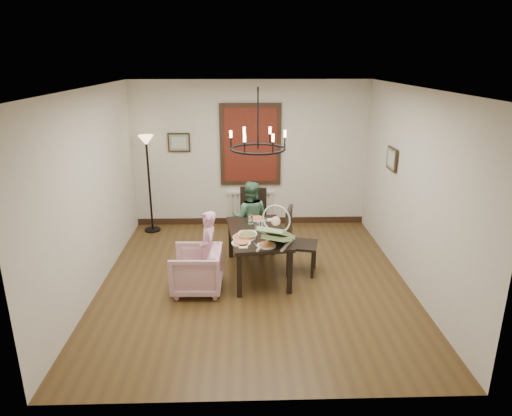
{
  "coord_description": "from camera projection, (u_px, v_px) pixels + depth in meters",
  "views": [
    {
      "loc": [
        -0.16,
        -6.12,
        3.18
      ],
      "look_at": [
        0.04,
        0.3,
        1.05
      ],
      "focal_mm": 32.0,
      "sensor_mm": 36.0,
      "label": 1
    }
  ],
  "objects": [
    {
      "name": "armchair",
      "position": [
        196.0,
        270.0,
        6.44
      ],
      "size": [
        0.73,
        0.71,
        0.64
      ],
      "primitive_type": "imported",
      "rotation": [
        0.0,
        0.0,
        -1.6
      ],
      "color": "#E9B2C6",
      "rests_on": "room_shell"
    },
    {
      "name": "baby_bouncer",
      "position": [
        277.0,
        232.0,
        6.31
      ],
      "size": [
        0.64,
        0.73,
        0.39
      ],
      "primitive_type": null,
      "rotation": [
        0.0,
        0.0,
        -0.43
      ],
      "color": "#BEEBA2",
      "rests_on": "dining_table"
    },
    {
      "name": "seated_man",
      "position": [
        250.0,
        224.0,
        7.67
      ],
      "size": [
        0.55,
        0.45,
        1.04
      ],
      "primitive_type": "imported",
      "rotation": [
        0.0,
        0.0,
        3.03
      ],
      "color": "#467656",
      "rests_on": "room_shell"
    },
    {
      "name": "salad_bowl",
      "position": [
        248.0,
        235.0,
        6.6
      ],
      "size": [
        0.33,
        0.33,
        0.08
      ],
      "primitive_type": "imported",
      "color": "white",
      "rests_on": "dining_table"
    },
    {
      "name": "elderly_woman",
      "position": [
        209.0,
        255.0,
        6.59
      ],
      "size": [
        0.3,
        0.39,
        0.93
      ],
      "primitive_type": "imported",
      "rotation": [
        0.0,
        0.0,
        -1.32
      ],
      "color": "#E8A4BF",
      "rests_on": "room_shell"
    },
    {
      "name": "dining_table",
      "position": [
        258.0,
        237.0,
        6.87
      ],
      "size": [
        0.98,
        1.56,
        0.69
      ],
      "rotation": [
        0.0,
        0.0,
        0.11
      ],
      "color": "black",
      "rests_on": "room_shell"
    },
    {
      "name": "floor_lamp",
      "position": [
        149.0,
        186.0,
        8.52
      ],
      "size": [
        0.3,
        0.3,
        1.8
      ],
      "primitive_type": null,
      "color": "black",
      "rests_on": "room_shell"
    },
    {
      "name": "chair_far",
      "position": [
        251.0,
        219.0,
        7.84
      ],
      "size": [
        0.55,
        0.55,
        1.05
      ],
      "primitive_type": null,
      "rotation": [
        0.0,
        0.0,
        -0.21
      ],
      "color": "black",
      "rests_on": "room_shell"
    },
    {
      "name": "radiator",
      "position": [
        251.0,
        207.0,
        9.06
      ],
      "size": [
        0.92,
        0.12,
        0.62
      ],
      "primitive_type": null,
      "color": "silver",
      "rests_on": "room_shell"
    },
    {
      "name": "chair_right",
      "position": [
        302.0,
        241.0,
        6.95
      ],
      "size": [
        0.55,
        0.55,
        1.04
      ],
      "primitive_type": null,
      "rotation": [
        0.0,
        0.0,
        1.33
      ],
      "color": "black",
      "rests_on": "room_shell"
    },
    {
      "name": "drinking_glass",
      "position": [
        257.0,
        228.0,
        6.77
      ],
      "size": [
        0.07,
        0.07,
        0.14
      ],
      "primitive_type": "cylinder",
      "color": "silver",
      "rests_on": "dining_table"
    },
    {
      "name": "picture_right",
      "position": [
        392.0,
        159.0,
        7.22
      ],
      "size": [
        0.03,
        0.42,
        0.36
      ],
      "primitive_type": "cube",
      "rotation": [
        0.0,
        0.0,
        1.57
      ],
      "color": "black",
      "rests_on": "room_shell"
    },
    {
      "name": "room_shell",
      "position": [
        253.0,
        184.0,
        6.73
      ],
      "size": [
        4.51,
        5.0,
        2.81
      ],
      "color": "#483118",
      "rests_on": "ground"
    },
    {
      "name": "window_blinds",
      "position": [
        250.0,
        145.0,
        8.65
      ],
      "size": [
        1.0,
        0.03,
        1.4
      ],
      "primitive_type": "cube",
      "color": "maroon",
      "rests_on": "room_shell"
    },
    {
      "name": "pizza_platter",
      "position": [
        244.0,
        237.0,
        6.59
      ],
      "size": [
        0.34,
        0.34,
        0.04
      ],
      "primitive_type": "cylinder",
      "color": "tan",
      "rests_on": "dining_table"
    },
    {
      "name": "chandelier",
      "position": [
        258.0,
        149.0,
        6.44
      ],
      "size": [
        0.8,
        0.8,
        0.04
      ],
      "primitive_type": "torus",
      "color": "black",
      "rests_on": "room_shell"
    },
    {
      "name": "picture_back",
      "position": [
        179.0,
        142.0,
        8.6
      ],
      "size": [
        0.42,
        0.03,
        0.36
      ],
      "primitive_type": "cube",
      "color": "black",
      "rests_on": "room_shell"
    }
  ]
}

